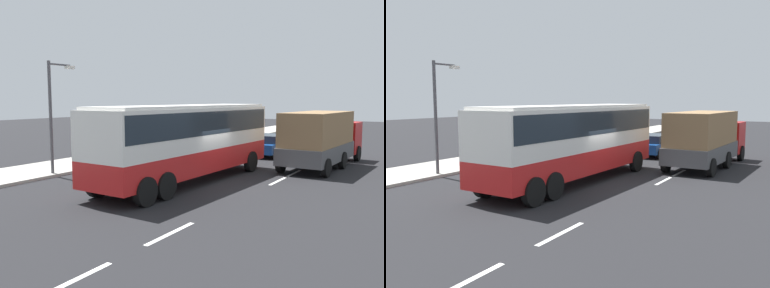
{
  "view_description": "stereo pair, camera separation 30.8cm",
  "coord_description": "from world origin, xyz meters",
  "views": [
    {
      "loc": [
        -16.58,
        -9.49,
        3.91
      ],
      "look_at": [
        0.27,
        0.92,
        1.73
      ],
      "focal_mm": 38.42,
      "sensor_mm": 36.0,
      "label": 1
    },
    {
      "loc": [
        -16.74,
        -9.22,
        3.91
      ],
      "look_at": [
        0.27,
        0.92,
        1.73
      ],
      "focal_mm": 38.42,
      "sensor_mm": 36.0,
      "label": 2
    }
  ],
  "objects": [
    {
      "name": "pedestrian_at_crossing",
      "position": [
        0.67,
        8.87,
        1.04
      ],
      "size": [
        0.32,
        0.32,
        1.56
      ],
      "rotation": [
        0.0,
        0.0,
        6.09
      ],
      "color": "brown",
      "rests_on": "sidewalk_curb"
    },
    {
      "name": "coach_bus",
      "position": [
        -0.38,
        0.72,
        2.24
      ],
      "size": [
        11.65,
        3.14,
        3.62
      ],
      "rotation": [
        0.0,
        0.0,
        -0.04
      ],
      "color": "red",
      "rests_on": "ground_plane"
    },
    {
      "name": "cargo_truck",
      "position": [
        7.29,
        -3.52,
        1.71
      ],
      "size": [
        8.53,
        3.03,
        3.19
      ],
      "rotation": [
        0.0,
        0.0,
        -0.05
      ],
      "color": "red",
      "rests_on": "ground_plane"
    },
    {
      "name": "ground_plane",
      "position": [
        0.0,
        0.0,
        0.0
      ],
      "size": [
        120.0,
        120.0,
        0.0
      ],
      "primitive_type": "plane",
      "color": "black"
    },
    {
      "name": "car_yellow_taxi",
      "position": [
        12.54,
        3.85,
        0.78
      ],
      "size": [
        4.81,
        2.34,
        1.46
      ],
      "rotation": [
        0.0,
        0.0,
        -0.1
      ],
      "color": "gold",
      "rests_on": "ground_plane"
    },
    {
      "name": "sidewalk_curb",
      "position": [
        0.0,
        8.98,
        0.07
      ],
      "size": [
        80.0,
        4.0,
        0.15
      ],
      "primitive_type": "cube",
      "color": "#A8A399",
      "rests_on": "ground_plane"
    },
    {
      "name": "pedestrian_near_curb",
      "position": [
        7.3,
        8.74,
        1.07
      ],
      "size": [
        0.32,
        0.32,
        1.6
      ],
      "rotation": [
        0.0,
        0.0,
        0.66
      ],
      "color": "brown",
      "rests_on": "sidewalk_curb"
    },
    {
      "name": "street_lamp",
      "position": [
        -2.59,
        7.37,
        3.45
      ],
      "size": [
        1.66,
        0.24,
        5.65
      ],
      "color": "#47474C",
      "rests_on": "sidewalk_curb"
    },
    {
      "name": "car_blue_saloon",
      "position": [
        10.26,
        0.71,
        0.78
      ],
      "size": [
        4.66,
        2.01,
        1.46
      ],
      "rotation": [
        0.0,
        0.0,
        0.04
      ],
      "color": "#194799",
      "rests_on": "ground_plane"
    },
    {
      "name": "lane_centreline",
      "position": [
        -5.7,
        -2.85,
        0.0
      ],
      "size": [
        23.76,
        0.16,
        0.01
      ],
      "color": "white",
      "rests_on": "ground_plane"
    }
  ]
}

